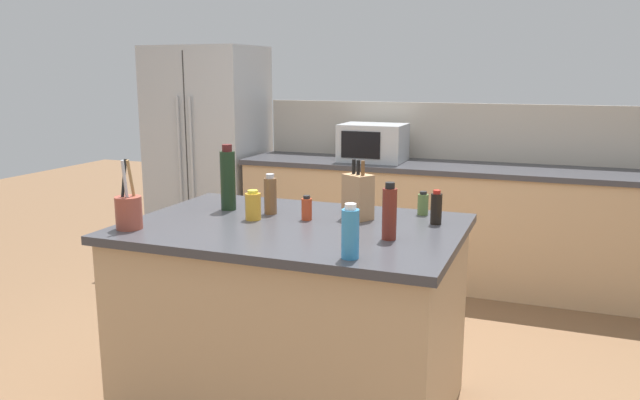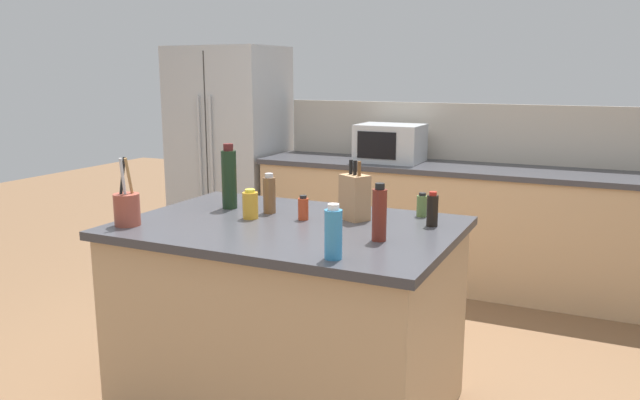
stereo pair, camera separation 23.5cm
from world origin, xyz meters
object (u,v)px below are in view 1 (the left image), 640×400
object	(u,v)px
utensil_crock	(129,211)
honey_jar	(253,206)
spice_jar_paprika	(307,209)
dish_soap_bottle	(350,233)
microwave	(373,143)
vinegar_bottle	(389,213)
pepper_grinder	(270,195)
refrigerator	(209,152)
soy_sauce_bottle	(436,208)
wine_bottle	(228,179)
spice_jar_oregano	(423,204)
knife_block	(358,196)

from	to	relation	value
utensil_crock	honey_jar	xyz separation A→B (m)	(0.45, 0.37, -0.01)
spice_jar_paprika	dish_soap_bottle	bearing A→B (deg)	-53.20
honey_jar	dish_soap_bottle	distance (m)	0.78
microwave	vinegar_bottle	world-z (taller)	microwave
pepper_grinder	honey_jar	xyz separation A→B (m)	(-0.02, -0.15, -0.03)
refrigerator	honey_jar	xyz separation A→B (m)	(1.59, -2.23, 0.07)
soy_sauce_bottle	honey_jar	bearing A→B (deg)	-164.95
honey_jar	wine_bottle	bearing A→B (deg)	144.88
utensil_crock	spice_jar_oregano	bearing A→B (deg)	32.79
refrigerator	vinegar_bottle	distance (m)	3.29
spice_jar_paprika	wine_bottle	world-z (taller)	wine_bottle
spice_jar_oregano	wine_bottle	bearing A→B (deg)	-165.81
microwave	dish_soap_bottle	xyz separation A→B (m)	(0.68, -2.62, -0.05)
microwave	knife_block	xyz separation A→B (m)	(0.50, -1.98, -0.04)
spice_jar_oregano	soy_sauce_bottle	distance (m)	0.20
utensil_crock	refrigerator	bearing A→B (deg)	113.73
pepper_grinder	dish_soap_bottle	size ratio (longest dim) A/B	0.95
soy_sauce_bottle	refrigerator	bearing A→B (deg)	140.55
spice_jar_paprika	knife_block	bearing A→B (deg)	25.19
microwave	spice_jar_oregano	distance (m)	1.94
refrigerator	microwave	xyz separation A→B (m)	(1.55, -0.05, 0.16)
microwave	dish_soap_bottle	distance (m)	2.71
pepper_grinder	wine_bottle	bearing A→B (deg)	177.71
utensil_crock	vinegar_bottle	distance (m)	1.18
honey_jar	dish_soap_bottle	world-z (taller)	dish_soap_bottle
utensil_crock	honey_jar	world-z (taller)	utensil_crock
wine_bottle	spice_jar_oregano	bearing A→B (deg)	14.19
refrigerator	utensil_crock	bearing A→B (deg)	-66.27
spice_jar_oregano	spice_jar_paprika	size ratio (longest dim) A/B	0.99
microwave	knife_block	bearing A→B (deg)	-75.76
refrigerator	spice_jar_oregano	bearing A→B (deg)	-38.06
knife_block	refrigerator	bearing A→B (deg)	165.42
wine_bottle	dish_soap_bottle	bearing A→B (deg)	-34.73
spice_jar_paprika	honey_jar	world-z (taller)	honey_jar
honey_jar	wine_bottle	world-z (taller)	wine_bottle
knife_block	dish_soap_bottle	world-z (taller)	knife_block
utensil_crock	soy_sauce_bottle	xyz separation A→B (m)	(1.29, 0.59, -0.01)
pepper_grinder	wine_bottle	xyz separation A→B (m)	(-0.25, 0.01, 0.06)
refrigerator	pepper_grinder	bearing A→B (deg)	-52.29
vinegar_bottle	pepper_grinder	xyz separation A→B (m)	(-0.69, 0.27, -0.02)
knife_block	spice_jar_oregano	size ratio (longest dim) A/B	2.44
microwave	pepper_grinder	world-z (taller)	microwave
refrigerator	wine_bottle	xyz separation A→B (m)	(1.36, -2.07, 0.17)
honey_jar	soy_sauce_bottle	size ratio (longest dim) A/B	0.89
soy_sauce_bottle	pepper_grinder	bearing A→B (deg)	-174.42
pepper_grinder	spice_jar_paprika	distance (m)	0.23
vinegar_bottle	wine_bottle	bearing A→B (deg)	163.53
spice_jar_oregano	soy_sauce_bottle	size ratio (longest dim) A/B	0.73
vinegar_bottle	knife_block	bearing A→B (deg)	127.47
spice_jar_paprika	dish_soap_bottle	size ratio (longest dim) A/B	0.56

